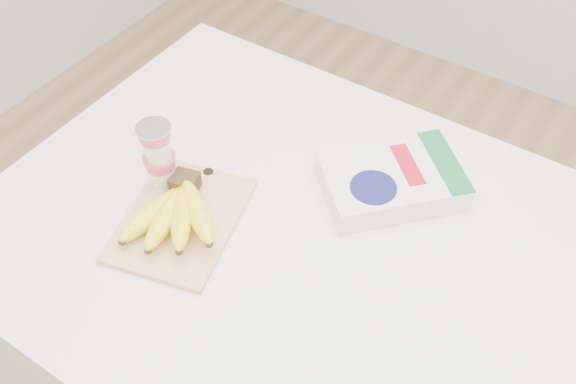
# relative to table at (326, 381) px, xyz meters

# --- Properties ---
(room) EXTENTS (4.00, 4.00, 4.00)m
(room) POSITION_rel_table_xyz_m (0.00, 0.00, 0.85)
(room) COLOR tan
(room) RESTS_ON ground
(table) EXTENTS (1.32, 0.88, 0.99)m
(table) POSITION_rel_table_xyz_m (0.00, 0.00, 0.00)
(table) COLOR white
(table) RESTS_ON ground
(cutting_board) EXTENTS (0.26, 0.31, 0.01)m
(cutting_board) POSITION_rel_table_xyz_m (-0.28, -0.10, 0.50)
(cutting_board) COLOR tan
(cutting_board) RESTS_ON table
(bananas) EXTENTS (0.18, 0.20, 0.07)m
(bananas) POSITION_rel_table_xyz_m (-0.28, -0.11, 0.54)
(bananas) COLOR #382816
(bananas) RESTS_ON cutting_board
(yogurt_stack) EXTENTS (0.07, 0.07, 0.15)m
(yogurt_stack) POSITION_rel_table_xyz_m (-0.36, -0.05, 0.59)
(yogurt_stack) COLOR white
(yogurt_stack) RESTS_ON cutting_board
(cereal_box) EXTENTS (0.30, 0.31, 0.06)m
(cereal_box) POSITION_rel_table_xyz_m (0.01, 0.19, 0.52)
(cereal_box) COLOR silver
(cereal_box) RESTS_ON table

